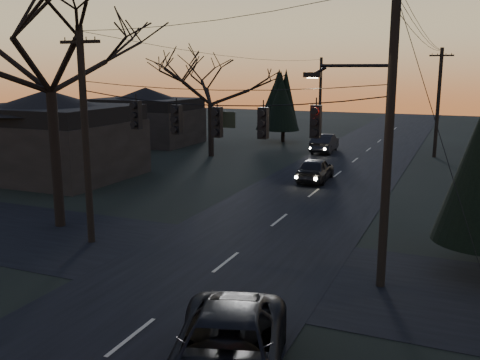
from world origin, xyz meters
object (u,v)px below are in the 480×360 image
at_px(utility_pole_far_r, 434,157).
at_px(utility_pole_far_l, 319,138).
at_px(utility_pole_right, 380,286).
at_px(sedan_oncoming_b, 325,143).
at_px(bare_tree_left, 47,35).
at_px(utility_pole_left, 92,242).
at_px(suv_near, 227,354).
at_px(sedan_oncoming_a, 315,169).

bearing_deg(utility_pole_far_r, utility_pole_far_l, 145.18).
relative_size(utility_pole_right, utility_pole_far_l, 1.25).
bearing_deg(sedan_oncoming_b, utility_pole_right, 104.72).
relative_size(bare_tree_left, sedan_oncoming_b, 2.53).
height_order(utility_pole_far_l, bare_tree_left, bare_tree_left).
bearing_deg(utility_pole_left, utility_pole_far_l, 90.00).
bearing_deg(suv_near, sedan_oncoming_a, 83.32).
xyz_separation_m(utility_pole_far_l, sedan_oncoming_b, (2.80, -8.89, 0.77)).
bearing_deg(bare_tree_left, utility_pole_left, -25.46).
relative_size(bare_tree_left, sedan_oncoming_a, 2.74).
relative_size(utility_pole_right, suv_near, 1.82).
bearing_deg(utility_pole_left, suv_near, -37.19).
bearing_deg(suv_near, bare_tree_left, 128.39).
distance_m(bare_tree_left, suv_near, 16.38).
bearing_deg(sedan_oncoming_a, suv_near, 97.82).
height_order(utility_pole_left, sedan_oncoming_b, utility_pole_left).
relative_size(utility_pole_far_l, bare_tree_left, 0.67).
bearing_deg(bare_tree_left, sedan_oncoming_b, 77.86).
height_order(utility_pole_right, sedan_oncoming_a, utility_pole_right).
xyz_separation_m(utility_pole_left, bare_tree_left, (-2.75, 1.31, 8.30)).
distance_m(utility_pole_far_l, sedan_oncoming_a, 21.38).
relative_size(utility_pole_far_r, sedan_oncoming_a, 1.96).
relative_size(sedan_oncoming_a, sedan_oncoming_b, 0.92).
relative_size(utility_pole_right, bare_tree_left, 0.84).
distance_m(utility_pole_left, utility_pole_far_r, 30.27).
bearing_deg(utility_pole_right, sedan_oncoming_b, 107.79).
relative_size(suv_near, sedan_oncoming_a, 1.27).
xyz_separation_m(utility_pole_far_l, sedan_oncoming_a, (5.20, -20.73, 0.74)).
bearing_deg(sedan_oncoming_a, sedan_oncoming_b, -80.91).
xyz_separation_m(utility_pole_right, sedan_oncoming_a, (-6.30, 15.27, 0.74)).
distance_m(sedan_oncoming_a, sedan_oncoming_b, 12.08).
height_order(bare_tree_left, suv_near, bare_tree_left).
height_order(sedan_oncoming_a, sedan_oncoming_b, sedan_oncoming_b).
height_order(utility_pole_far_r, utility_pole_far_l, utility_pole_far_r).
bearing_deg(bare_tree_left, utility_pole_right, -5.25).
bearing_deg(utility_pole_right, utility_pole_far_l, 107.72).
bearing_deg(utility_pole_far_l, sedan_oncoming_b, -72.52).
xyz_separation_m(utility_pole_left, suv_near, (9.20, -6.98, 0.76)).
xyz_separation_m(utility_pole_right, suv_near, (-2.30, -6.98, 0.76)).
xyz_separation_m(utility_pole_right, bare_tree_left, (-14.25, 1.31, 8.30)).
height_order(utility_pole_left, utility_pole_far_l, utility_pole_left).
bearing_deg(suv_near, utility_pole_far_r, 69.37).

